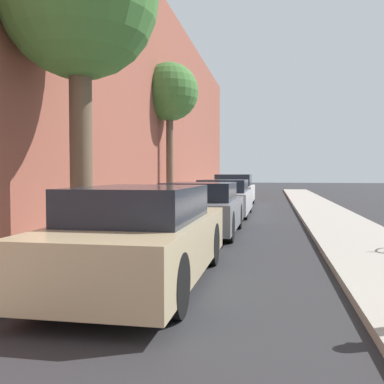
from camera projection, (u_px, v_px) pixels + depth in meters
The scene contains 10 objects.
ground_plane at pixel (242, 221), 14.24m from camera, with size 120.00×120.00×0.00m, color #28282B.
sidewalk_left at pixel (156, 218), 14.77m from camera, with size 2.00×52.00×0.12m.
sidewalk_right at pixel (335, 221), 13.71m from camera, with size 2.00×52.00×0.12m.
building_facade_left at pixel (117, 80), 14.81m from camera, with size 0.70×52.00×9.47m.
parked_car_champagne at pixel (143, 236), 6.14m from camera, with size 1.73×4.48×1.37m.
parked_car_grey at pixel (201, 209), 11.14m from camera, with size 1.88×4.02×1.32m.
parked_car_silver at pixel (224, 198), 16.09m from camera, with size 1.86×4.50×1.32m.
parked_car_white at pixel (234, 191), 21.37m from camera, with size 1.84×4.30×1.50m.
street_tree_near at pixel (79, 3), 8.22m from camera, with size 2.97×2.97×6.20m.
street_tree_far at pixel (170, 93), 18.88m from camera, with size 2.50×2.50×6.21m.
Camera 1 is at (0.97, 1.75, 1.56)m, focal length 40.92 mm.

